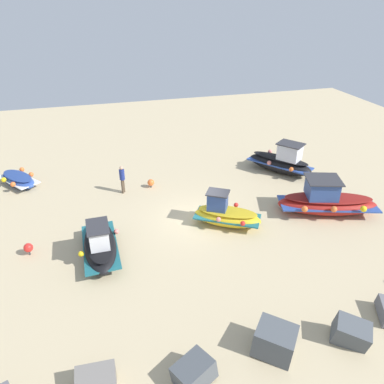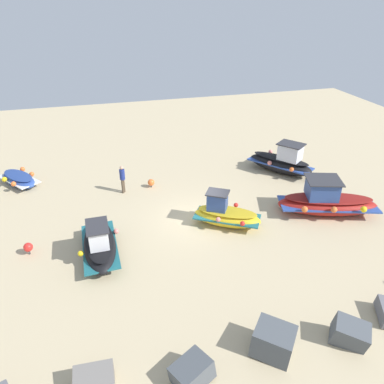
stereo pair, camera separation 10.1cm
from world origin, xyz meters
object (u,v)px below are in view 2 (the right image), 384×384
object	(u,v)px
fishing_boat_1	(100,244)
mooring_buoy_1	(28,247)
mooring_buoy_0	(151,182)
fishing_boat_0	(282,162)
fishing_boat_4	(19,179)
fishing_boat_3	(327,202)
person_walking	(122,177)
fishing_boat_2	(226,215)

from	to	relation	value
fishing_boat_1	mooring_buoy_1	world-z (taller)	fishing_boat_1
fishing_boat_1	mooring_buoy_0	world-z (taller)	fishing_boat_1
fishing_boat_0	fishing_boat_1	world-z (taller)	fishing_boat_0
fishing_boat_0	fishing_boat_4	bearing A→B (deg)	-136.98
fishing_boat_0	mooring_buoy_1	size ratio (longest dim) A/B	7.26
fishing_boat_3	fishing_boat_1	bearing A→B (deg)	20.50
fishing_boat_4	mooring_buoy_1	world-z (taller)	fishing_boat_4
person_walking	fishing_boat_1	bearing A→B (deg)	-74.97
fishing_boat_0	fishing_boat_2	distance (m)	7.84
fishing_boat_4	person_walking	bearing A→B (deg)	29.05
fishing_boat_0	mooring_buoy_1	world-z (taller)	fishing_boat_0
mooring_buoy_0	fishing_boat_2	bearing A→B (deg)	120.45
fishing_boat_2	fishing_boat_1	bearing A→B (deg)	39.18
fishing_boat_3	mooring_buoy_1	xyz separation A→B (m)	(15.65, -0.35, -0.32)
fishing_boat_2	fishing_boat_4	distance (m)	13.74
mooring_buoy_0	mooring_buoy_1	distance (m)	8.57
fishing_boat_1	fishing_boat_2	bearing A→B (deg)	96.94
fishing_boat_0	fishing_boat_2	world-z (taller)	fishing_boat_0
person_walking	mooring_buoy_1	distance (m)	7.13
fishing_boat_0	fishing_boat_3	world-z (taller)	fishing_boat_0
fishing_boat_0	fishing_boat_4	world-z (taller)	fishing_boat_0
fishing_boat_1	fishing_boat_3	distance (m)	12.40
fishing_boat_4	mooring_buoy_1	distance (m)	8.02
fishing_boat_3	fishing_boat_4	size ratio (longest dim) A/B	1.78
person_walking	mooring_buoy_0	bearing A→B (deg)	38.06
fishing_boat_3	mooring_buoy_1	world-z (taller)	fishing_boat_3
fishing_boat_3	person_walking	distance (m)	11.98
person_walking	fishing_boat_0	bearing A→B (deg)	31.51
fishing_boat_1	fishing_boat_4	world-z (taller)	fishing_boat_1
fishing_boat_4	person_walking	world-z (taller)	person_walking
person_walking	mooring_buoy_0	size ratio (longest dim) A/B	3.18
fishing_boat_1	fishing_boat_4	size ratio (longest dim) A/B	1.26
fishing_boat_4	fishing_boat_0	bearing A→B (deg)	44.03
mooring_buoy_0	mooring_buoy_1	world-z (taller)	mooring_buoy_1
fishing_boat_2	mooring_buoy_1	size ratio (longest dim) A/B	6.16
fishing_boat_0	fishing_boat_4	distance (m)	17.35
mooring_buoy_0	fishing_boat_3	bearing A→B (deg)	147.68
fishing_boat_3	fishing_boat_0	bearing A→B (deg)	-73.14
mooring_buoy_0	mooring_buoy_1	bearing A→B (deg)	38.08
fishing_boat_4	person_walking	xyz separation A→B (m)	(-6.36, 2.84, 0.64)
fishing_boat_2	person_walking	size ratio (longest dim) A/B	2.15
fishing_boat_4	mooring_buoy_0	size ratio (longest dim) A/B	5.84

